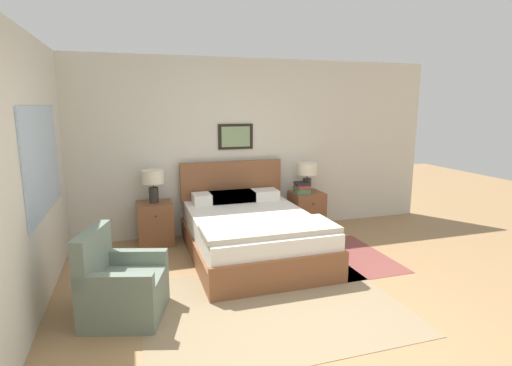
{
  "coord_description": "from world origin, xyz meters",
  "views": [
    {
      "loc": [
        -1.34,
        -2.89,
        1.92
      ],
      "look_at": [
        0.08,
        1.6,
        1.0
      ],
      "focal_mm": 28.0,
      "sensor_mm": 36.0,
      "label": 1
    }
  ],
  "objects_px": {
    "nightstand_near_window": "(155,223)",
    "table_lamp_by_door": "(307,172)",
    "nightstand_by_door": "(307,211)",
    "armchair": "(121,288)",
    "table_lamp_near_window": "(153,180)",
    "bed": "(251,232)"
  },
  "relations": [
    {
      "from": "nightstand_near_window",
      "to": "table_lamp_by_door",
      "type": "bearing_deg",
      "value": 0.41
    },
    {
      "from": "nightstand_by_door",
      "to": "armchair",
      "type": "bearing_deg",
      "value": -144.89
    },
    {
      "from": "armchair",
      "to": "table_lamp_by_door",
      "type": "xyz_separation_m",
      "value": [
        2.73,
        1.94,
        0.63
      ]
    },
    {
      "from": "nightstand_near_window",
      "to": "table_lamp_near_window",
      "type": "bearing_deg",
      "value": 99.76
    },
    {
      "from": "nightstand_near_window",
      "to": "nightstand_by_door",
      "type": "bearing_deg",
      "value": 0.0
    },
    {
      "from": "bed",
      "to": "table_lamp_near_window",
      "type": "distance_m",
      "value": 1.55
    },
    {
      "from": "nightstand_near_window",
      "to": "table_lamp_by_door",
      "type": "distance_m",
      "value": 2.39
    },
    {
      "from": "nightstand_by_door",
      "to": "table_lamp_by_door",
      "type": "xyz_separation_m",
      "value": [
        0.0,
        0.02,
        0.62
      ]
    },
    {
      "from": "bed",
      "to": "table_lamp_by_door",
      "type": "xyz_separation_m",
      "value": [
        1.15,
        0.83,
        0.6
      ]
    },
    {
      "from": "bed",
      "to": "table_lamp_by_door",
      "type": "height_order",
      "value": "bed"
    },
    {
      "from": "nightstand_by_door",
      "to": "nightstand_near_window",
      "type": "bearing_deg",
      "value": 180.0
    },
    {
      "from": "bed",
      "to": "nightstand_near_window",
      "type": "xyz_separation_m",
      "value": [
        -1.15,
        0.82,
        -0.01
      ]
    },
    {
      "from": "table_lamp_by_door",
      "to": "nightstand_near_window",
      "type": "bearing_deg",
      "value": -179.59
    },
    {
      "from": "nightstand_near_window",
      "to": "table_lamp_by_door",
      "type": "xyz_separation_m",
      "value": [
        2.31,
        0.02,
        0.62
      ]
    },
    {
      "from": "nightstand_by_door",
      "to": "table_lamp_by_door",
      "type": "height_order",
      "value": "table_lamp_by_door"
    },
    {
      "from": "bed",
      "to": "armchair",
      "type": "xyz_separation_m",
      "value": [
        -1.58,
        -1.1,
        -0.03
      ]
    },
    {
      "from": "armchair",
      "to": "table_lamp_by_door",
      "type": "relative_size",
      "value": 1.82
    },
    {
      "from": "bed",
      "to": "nightstand_near_window",
      "type": "height_order",
      "value": "bed"
    },
    {
      "from": "table_lamp_near_window",
      "to": "bed",
      "type": "bearing_deg",
      "value": -35.87
    },
    {
      "from": "armchair",
      "to": "nightstand_near_window",
      "type": "bearing_deg",
      "value": -176.44
    },
    {
      "from": "nightstand_near_window",
      "to": "table_lamp_near_window",
      "type": "distance_m",
      "value": 0.62
    },
    {
      "from": "table_lamp_near_window",
      "to": "table_lamp_by_door",
      "type": "height_order",
      "value": "same"
    }
  ]
}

